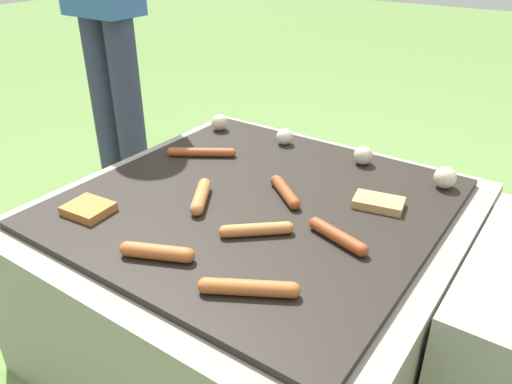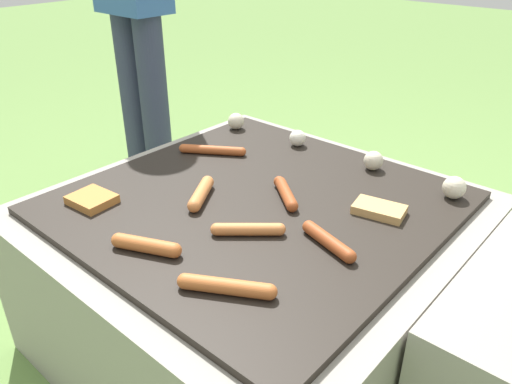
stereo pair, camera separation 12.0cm
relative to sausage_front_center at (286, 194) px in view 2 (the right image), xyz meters
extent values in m
plane|color=#608442|center=(-0.05, -0.05, -0.46)|extent=(14.00, 14.00, 0.00)
cube|color=gray|center=(-0.05, -0.05, -0.25)|extent=(0.95, 0.95, 0.43)
cube|color=black|center=(-0.05, -0.05, -0.02)|extent=(0.83, 0.83, 0.02)
cylinder|color=#2D334C|center=(-1.03, 0.31, -0.08)|extent=(0.11, 0.11, 0.75)
cylinder|color=#2D334C|center=(-0.90, 0.31, -0.08)|extent=(0.11, 0.11, 0.75)
cylinder|color=#C6753D|center=(-0.15, -0.14, 0.00)|extent=(0.09, 0.12, 0.03)
sphere|color=#C6753D|center=(-0.12, -0.19, 0.00)|extent=(0.03, 0.03, 0.03)
sphere|color=#C6753D|center=(-0.18, -0.08, 0.00)|extent=(0.03, 0.03, 0.03)
cylinder|color=#93421E|center=(0.00, 0.00, 0.00)|extent=(0.12, 0.10, 0.03)
sphere|color=#93421E|center=(0.05, -0.04, 0.00)|extent=(0.03, 0.03, 0.03)
sphere|color=#93421E|center=(-0.05, 0.04, 0.00)|extent=(0.03, 0.03, 0.03)
cylinder|color=#C6753D|center=(0.04, -0.18, 0.00)|extent=(0.12, 0.11, 0.03)
sphere|color=#C6753D|center=(0.09, -0.13, 0.00)|extent=(0.03, 0.03, 0.03)
sphere|color=#C6753D|center=(-0.01, -0.22, 0.00)|extent=(0.03, 0.03, 0.03)
cylinder|color=#A34C23|center=(-0.33, 0.07, 0.00)|extent=(0.16, 0.12, 0.03)
sphere|color=#A34C23|center=(-0.25, 0.12, 0.00)|extent=(0.03, 0.03, 0.03)
sphere|color=#A34C23|center=(-0.40, 0.02, 0.00)|extent=(0.03, 0.03, 0.03)
cylinder|color=#93421E|center=(0.19, -0.10, 0.00)|extent=(0.13, 0.06, 0.03)
sphere|color=#93421E|center=(0.13, -0.09, 0.00)|extent=(0.03, 0.03, 0.03)
sphere|color=#93421E|center=(0.25, -0.12, 0.00)|extent=(0.03, 0.03, 0.03)
cylinder|color=#B7602D|center=(0.14, -0.35, 0.00)|extent=(0.15, 0.10, 0.03)
sphere|color=#B7602D|center=(0.21, -0.31, 0.00)|extent=(0.03, 0.03, 0.03)
sphere|color=#B7602D|center=(0.07, -0.39, 0.00)|extent=(0.03, 0.03, 0.03)
cylinder|color=#B7602D|center=(-0.07, -0.36, 0.00)|extent=(0.13, 0.08, 0.03)
sphere|color=#B7602D|center=(-0.02, -0.34, 0.00)|extent=(0.03, 0.03, 0.03)
sphere|color=#B7602D|center=(-0.13, -0.39, 0.00)|extent=(0.03, 0.03, 0.03)
cube|color=tan|center=(0.20, 0.09, 0.00)|extent=(0.13, 0.09, 0.02)
cube|color=#B27033|center=(-0.33, -0.32, 0.00)|extent=(0.11, 0.09, 0.02)
sphere|color=beige|center=(-0.42, 0.26, 0.01)|extent=(0.05, 0.05, 0.05)
sphere|color=silver|center=(-0.18, 0.28, 0.01)|extent=(0.05, 0.05, 0.05)
sphere|color=beige|center=(0.07, 0.29, 0.01)|extent=(0.05, 0.05, 0.05)
sphere|color=beige|center=(0.30, 0.27, 0.01)|extent=(0.06, 0.06, 0.06)
camera|label=1|loc=(0.55, -0.92, 0.57)|focal=35.00mm
camera|label=2|loc=(0.65, -0.84, 0.57)|focal=35.00mm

